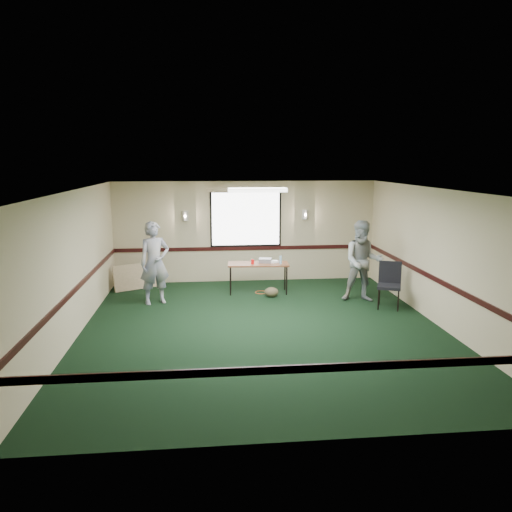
{
  "coord_description": "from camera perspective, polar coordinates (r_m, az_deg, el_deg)",
  "views": [
    {
      "loc": [
        -1.09,
        -9.24,
        3.24
      ],
      "look_at": [
        0.0,
        1.3,
        1.2
      ],
      "focal_mm": 35.0,
      "sensor_mm": 36.0,
      "label": 1
    }
  ],
  "objects": [
    {
      "name": "conference_chair",
      "position": [
        11.51,
        15.01,
        -2.77
      ],
      "size": [
        0.65,
        0.67,
        1.02
      ],
      "rotation": [
        0.0,
        0.0,
        -0.39
      ],
      "color": "black",
      "rests_on": "ground"
    },
    {
      "name": "water_bottle",
      "position": [
        12.17,
        2.83,
        -0.45
      ],
      "size": [
        0.06,
        0.06,
        0.21
      ],
      "primitive_type": "cylinder",
      "color": "#87BBDE",
      "rests_on": "folding_table"
    },
    {
      "name": "room_shell",
      "position": [
        11.54,
        -0.42,
        2.62
      ],
      "size": [
        8.0,
        8.02,
        8.0
      ],
      "color": "#C6B98F",
      "rests_on": "ground"
    },
    {
      "name": "red_cup",
      "position": [
        12.18,
        -0.39,
        -0.65
      ],
      "size": [
        0.08,
        0.08,
        0.12
      ],
      "primitive_type": "cylinder",
      "color": "red",
      "rests_on": "folding_table"
    },
    {
      "name": "person_left",
      "position": [
        11.55,
        -11.51,
        -0.78
      ],
      "size": [
        0.81,
        0.67,
        1.89
      ],
      "primitive_type": "imported",
      "rotation": [
        0.0,
        0.0,
        0.38
      ],
      "color": "#3B4982",
      "rests_on": "ground"
    },
    {
      "name": "person_right",
      "position": [
        11.77,
        12.11,
        -0.61
      ],
      "size": [
        1.04,
        0.88,
        1.89
      ],
      "primitive_type": "imported",
      "rotation": [
        0.0,
        0.0,
        -0.2
      ],
      "color": "#7799BA",
      "rests_on": "ground"
    },
    {
      "name": "game_console",
      "position": [
        12.35,
        2.03,
        -0.64
      ],
      "size": [
        0.23,
        0.19,
        0.05
      ],
      "primitive_type": "cube",
      "rotation": [
        0.0,
        0.0,
        0.11
      ],
      "color": "white",
      "rests_on": "folding_table"
    },
    {
      "name": "cable_coil",
      "position": [
        12.44,
        0.59,
        -4.17
      ],
      "size": [
        0.4,
        0.4,
        0.02
      ],
      "primitive_type": "torus",
      "rotation": [
        0.0,
        0.0,
        -0.4
      ],
      "color": "#D94C1B",
      "rests_on": "ground"
    },
    {
      "name": "ground",
      "position": [
        9.86,
        0.78,
        -8.3
      ],
      "size": [
        8.0,
        8.0,
        0.0
      ],
      "primitive_type": "plane",
      "color": "black",
      "rests_on": "ground"
    },
    {
      "name": "projector",
      "position": [
        12.36,
        1.06,
        -0.51
      ],
      "size": [
        0.36,
        0.32,
        0.1
      ],
      "primitive_type": "cube",
      "rotation": [
        0.0,
        0.0,
        -0.23
      ],
      "color": "gray",
      "rests_on": "folding_table"
    },
    {
      "name": "folding_table",
      "position": [
        12.28,
        0.25,
        -1.09
      ],
      "size": [
        1.53,
        0.69,
        0.74
      ],
      "rotation": [
        0.0,
        0.0,
        -0.07
      ],
      "color": "#5A2E19",
      "rests_on": "ground"
    },
    {
      "name": "duffel_bag",
      "position": [
        12.03,
        1.78,
        -4.15
      ],
      "size": [
        0.36,
        0.28,
        0.24
      ],
      "primitive_type": "ellipsoid",
      "rotation": [
        0.0,
        0.0,
        -0.07
      ],
      "color": "#423A26",
      "rests_on": "ground"
    },
    {
      "name": "folded_table",
      "position": [
        13.08,
        -13.3,
        -2.26
      ],
      "size": [
        1.22,
        0.77,
        0.66
      ],
      "primitive_type": "cube",
      "rotation": [
        -0.21,
        0.0,
        0.49
      ],
      "color": "#9C8960",
      "rests_on": "ground"
    }
  ]
}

